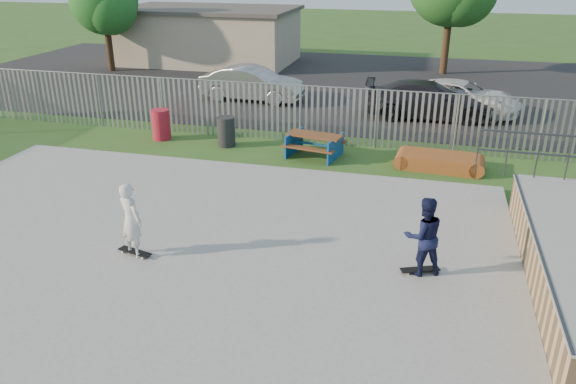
% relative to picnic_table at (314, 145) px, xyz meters
% --- Properties ---
extents(ground, '(120.00, 120.00, 0.00)m').
position_rel_picnic_table_xyz_m(ground, '(-1.79, -7.64, -0.38)').
color(ground, '#345A1F').
rests_on(ground, ground).
extents(concrete_slab, '(15.00, 12.00, 0.15)m').
position_rel_picnic_table_xyz_m(concrete_slab, '(-1.79, -7.64, -0.30)').
color(concrete_slab, gray).
rests_on(concrete_slab, ground).
extents(fence, '(26.04, 16.02, 2.00)m').
position_rel_picnic_table_xyz_m(fence, '(-0.79, -3.05, 0.62)').
color(fence, gray).
rests_on(fence, ground).
extents(picnic_table, '(2.01, 1.76, 0.74)m').
position_rel_picnic_table_xyz_m(picnic_table, '(0.00, 0.00, 0.00)').
color(picnic_table, brown).
rests_on(picnic_table, ground).
extents(funbox, '(2.30, 1.28, 0.45)m').
position_rel_picnic_table_xyz_m(funbox, '(3.97, -0.17, -0.16)').
color(funbox, brown).
rests_on(funbox, ground).
extents(trash_bin_red, '(0.64, 0.64, 1.07)m').
position_rel_picnic_table_xyz_m(trash_bin_red, '(-5.65, 0.45, 0.16)').
color(trash_bin_red, '#A8192B').
rests_on(trash_bin_red, ground).
extents(trash_bin_grey, '(0.61, 0.61, 1.02)m').
position_rel_picnic_table_xyz_m(trash_bin_grey, '(-3.15, 0.30, 0.13)').
color(trash_bin_grey, '#232325').
rests_on(trash_bin_grey, ground).
extents(parking_lot, '(40.00, 18.00, 0.02)m').
position_rel_picnic_table_xyz_m(parking_lot, '(-1.79, 11.36, -0.37)').
color(parking_lot, black).
rests_on(parking_lot, ground).
extents(car_silver, '(4.66, 1.87, 1.51)m').
position_rel_picnic_table_xyz_m(car_silver, '(-4.25, 6.68, 0.39)').
color(car_silver, '#ADACB1').
rests_on(car_silver, parking_lot).
extents(car_dark, '(5.11, 2.34, 1.45)m').
position_rel_picnic_table_xyz_m(car_dark, '(3.43, 5.64, 0.37)').
color(car_dark, black).
rests_on(car_dark, parking_lot).
extents(car_white, '(5.19, 3.27, 1.34)m').
position_rel_picnic_table_xyz_m(car_white, '(4.71, 6.62, 0.31)').
color(car_white, white).
rests_on(car_white, parking_lot).
extents(building, '(10.40, 6.40, 3.20)m').
position_rel_picnic_table_xyz_m(building, '(-9.79, 15.36, 1.23)').
color(building, '#B6A78C').
rests_on(building, ground).
extents(tree_left, '(3.65, 3.65, 5.63)m').
position_rel_picnic_table_xyz_m(tree_left, '(-14.09, 11.38, 3.40)').
color(tree_left, '#3F2A19').
rests_on(tree_left, ground).
extents(skateboard_a, '(0.82, 0.49, 0.08)m').
position_rel_picnic_table_xyz_m(skateboard_a, '(3.64, -6.84, -0.19)').
color(skateboard_a, black).
rests_on(skateboard_a, concrete_slab).
extents(skateboard_b, '(0.82, 0.39, 0.08)m').
position_rel_picnic_table_xyz_m(skateboard_b, '(-2.33, -7.62, -0.19)').
color(skateboard_b, black).
rests_on(skateboard_b, concrete_slab).
extents(skater_navy, '(0.98, 0.88, 1.64)m').
position_rel_picnic_table_xyz_m(skater_navy, '(3.64, -6.84, 0.59)').
color(skater_navy, '#121638').
rests_on(skater_navy, concrete_slab).
extents(skater_white, '(0.71, 0.60, 1.64)m').
position_rel_picnic_table_xyz_m(skater_white, '(-2.33, -7.62, 0.59)').
color(skater_white, silver).
rests_on(skater_white, concrete_slab).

